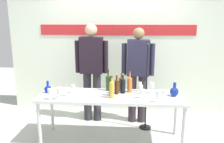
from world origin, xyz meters
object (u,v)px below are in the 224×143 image
wine_glass_right_5 (164,93)px  wine_glass_right_0 (142,92)px  decanter_blue_left (48,89)px  wine_glass_right_2 (152,85)px  wine_bottle_1 (130,84)px  wine_bottle_3 (108,82)px  wine_bottle_2 (121,83)px  decanter_blue_right (174,91)px  wine_glass_right_1 (140,85)px  wine_bottle_6 (117,86)px  wine_glass_left_4 (60,90)px  wine_glass_left_1 (50,92)px  wine_glass_left_2 (59,91)px  wine_bottle_0 (112,89)px  microphone_stand (146,101)px  presenter_right (138,70)px  wine_glass_left_0 (66,90)px  wine_glass_left_3 (73,87)px  wine_bottle_4 (123,85)px  wine_glass_right_3 (158,94)px  display_table (111,99)px  wine_glass_right_4 (141,88)px  presenter_left (92,67)px  wine_bottle_5 (111,87)px

wine_glass_right_5 → wine_glass_right_0: bearing=173.9°
decanter_blue_left → wine_glass_right_2: 1.59m
wine_bottle_1 → wine_bottle_3: size_ratio=0.99×
wine_glass_right_0 → wine_bottle_2: bearing=133.7°
decanter_blue_right → wine_glass_right_1: decanter_blue_right is taller
wine_bottle_6 → wine_glass_left_4: size_ratio=2.09×
wine_glass_left_1 → wine_glass_left_4: wine_glass_left_1 is taller
wine_bottle_1 → wine_glass_left_2: size_ratio=1.94×
wine_bottle_0 → wine_glass_left_1: (-0.85, -0.14, -0.02)m
microphone_stand → wine_glass_left_1: bearing=-152.8°
presenter_right → wine_glass_right_1: bearing=-87.4°
decanter_blue_right → wine_glass_left_0: decanter_blue_right is taller
wine_bottle_3 → wine_glass_left_3: bearing=-160.2°
wine_bottle_4 → wine_glass_right_0: bearing=-37.0°
decanter_blue_left → microphone_stand: microphone_stand is taller
decanter_blue_left → wine_glass_left_1: size_ratio=1.17×
wine_bottle_3 → wine_glass_right_3: bearing=-32.7°
display_table → wine_bottle_1: size_ratio=6.59×
decanter_blue_left → wine_glass_left_2: decanter_blue_left is taller
wine_glass_left_2 → wine_glass_left_3: bearing=65.1°
wine_bottle_2 → wine_glass_right_0: 0.44m
wine_glass_left_3 → microphone_stand: 1.25m
wine_glass_left_4 → wine_glass_right_0: size_ratio=1.09×
microphone_stand → wine_glass_right_4: bearing=-108.8°
wine_bottle_1 → microphone_stand: 0.55m
wine_glass_left_3 → display_table: bearing=-4.1°
presenter_left → wine_bottle_1: 0.88m
wine_bottle_3 → wine_bottle_5: bearing=-73.5°
wine_bottle_3 → wine_glass_right_5: (0.81, -0.35, -0.04)m
wine_bottle_3 → wine_glass_left_4: (-0.67, -0.35, -0.03)m
wine_bottle_6 → wine_glass_right_3: 0.65m
display_table → wine_bottle_0: bearing=-81.0°
presenter_right → wine_glass_right_3: bearing=-75.5°
decanter_blue_right → wine_glass_right_1: bearing=159.4°
microphone_stand → presenter_left: bearing=164.4°
wine_bottle_2 → wine_glass_right_5: wine_bottle_2 is taller
wine_bottle_1 → wine_glass_left_2: wine_bottle_1 is taller
decanter_blue_left → microphone_stand: 1.60m
wine_glass_left_0 → wine_glass_left_4: bearing=-158.0°
wine_glass_right_2 → wine_glass_right_5: (0.14, -0.29, -0.01)m
microphone_stand → wine_glass_left_4: bearing=-155.8°
wine_glass_right_2 → wine_glass_right_4: bearing=-163.2°
wine_bottle_6 → wine_glass_right_4: wine_bottle_6 is taller
wine_bottle_3 → wine_glass_right_4: (0.50, -0.11, -0.04)m
presenter_right → wine_glass_right_1: presenter_right is taller
presenter_left → wine_glass_left_2: size_ratio=10.43×
wine_bottle_1 → wine_glass_right_3: size_ratio=2.05×
presenter_right → display_table: bearing=-119.6°
wine_glass_left_0 → wine_glass_right_3: size_ratio=0.82×
wine_glass_left_3 → wine_glass_right_0: bearing=-7.4°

